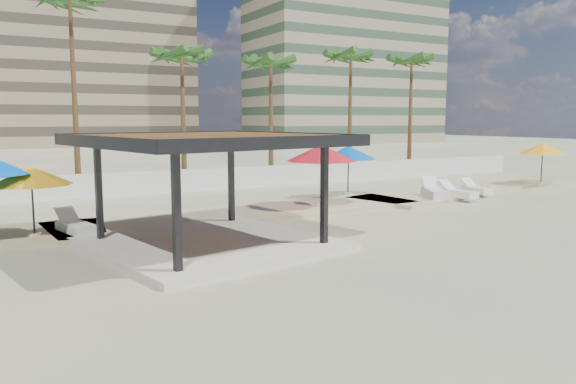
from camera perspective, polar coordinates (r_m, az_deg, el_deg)
name	(u,v)px	position (r m, az deg, el deg)	size (l,w,h in m)	color
ground	(292,255)	(16.64, 0.38, -6.46)	(200.00, 200.00, 0.00)	#CDBF87
promenade	(244,211)	(24.21, -4.47, -1.96)	(44.45, 7.97, 0.24)	#C6B284
boundary_wall	(146,182)	(31.27, -14.26, 0.95)	(56.00, 0.30, 1.20)	silver
building_mid	(59,50)	(93.39, -22.28, 13.16)	(38.00, 16.00, 30.40)	#847259
building_east	(346,40)	(98.58, 5.90, 15.08)	(32.00, 15.00, 36.40)	gray
pavilion_central	(209,180)	(17.55, -8.01, 1.21)	(8.14, 8.14, 3.54)	beige
umbrella_b	(31,176)	(19.99, -24.64, 1.51)	(2.61, 2.61, 2.31)	beige
umbrella_c	(321,153)	(24.45, 3.39, 3.97)	(3.46, 3.46, 2.73)	beige
umbrella_d	(348,153)	(28.56, 6.16, 3.99)	(3.33, 3.33, 2.48)	beige
umbrella_e	(543,149)	(36.34, 24.46, 4.03)	(3.01, 3.01, 2.43)	beige
lounger_a	(75,226)	(20.41, -20.81, -3.29)	(1.13, 2.18, 0.79)	white
lounger_b	(435,192)	(28.64, 14.67, -0.04)	(1.82, 2.52, 0.92)	white
lounger_c	(458,193)	(28.97, 16.85, -0.10)	(0.78, 2.11, 0.79)	white
lounger_d	(476,189)	(30.92, 18.58, 0.26)	(0.87, 1.96, 0.71)	white
palm_d	(70,9)	(33.84, -21.26, 16.96)	(3.00, 3.00, 11.18)	brown
palm_e	(182,61)	(34.42, -10.74, 12.95)	(3.00, 3.00, 8.51)	brown
palm_f	(271,67)	(36.95, -1.77, 12.54)	(3.00, 3.00, 8.42)	brown
palm_g	(351,61)	(39.79, 6.39, 13.07)	(3.00, 3.00, 9.11)	brown
palm_h	(412,65)	(43.99, 12.45, 12.49)	(3.00, 3.00, 9.19)	brown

